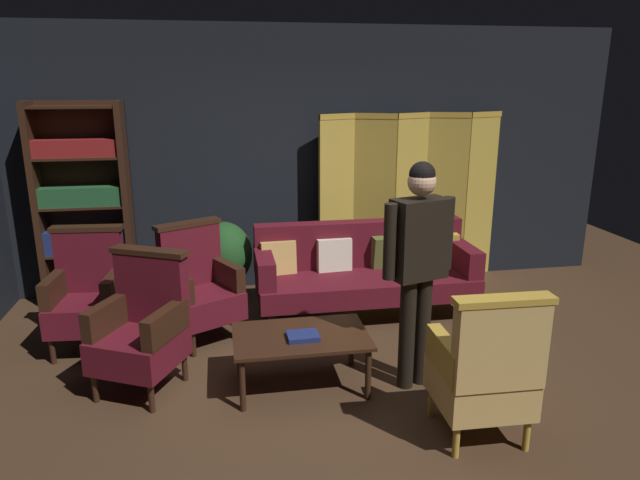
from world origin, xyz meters
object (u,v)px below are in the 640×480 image
object	(u,v)px
armchair_gilt_accent	(485,370)
armchair_wing_right	(87,294)
potted_plant	(224,258)
folding_screen	(410,196)
coffee_table	(301,340)
standing_figure	(418,256)
bookshelf	(84,203)
armchair_wing_far	(142,326)
book_navy_cloth	(303,336)
velvet_couch	(364,268)
armchair_wing_left	(199,286)

from	to	relation	value
armchair_gilt_accent	armchair_wing_right	xyz separation A→B (m)	(-2.74, 1.83, 0.00)
potted_plant	armchair_wing_right	bearing A→B (deg)	-145.63
folding_screen	armchair_gilt_accent	distance (m)	3.09
folding_screen	armchair_wing_right	distance (m)	3.49
coffee_table	standing_figure	distance (m)	1.07
bookshelf	armchair_wing_far	world-z (taller)	bookshelf
coffee_table	armchair_wing_far	world-z (taller)	armchair_wing_far
armchair_wing_right	book_navy_cloth	world-z (taller)	armchair_wing_right
armchair_gilt_accent	book_navy_cloth	size ratio (longest dim) A/B	4.54
bookshelf	potted_plant	world-z (taller)	bookshelf
velvet_couch	standing_figure	xyz separation A→B (m)	(0.03, -1.45, 0.57)
book_navy_cloth	coffee_table	bearing A→B (deg)	95.56
folding_screen	armchair_wing_far	xyz separation A→B (m)	(-2.70, -1.96, -0.50)
folding_screen	coffee_table	distance (m)	2.72
armchair_wing_far	folding_screen	bearing A→B (deg)	36.04
velvet_couch	standing_figure	bearing A→B (deg)	-88.92
armchair_wing_left	potted_plant	distance (m)	0.80
armchair_wing_right	standing_figure	xyz separation A→B (m)	(2.53, -1.09, 0.54)
coffee_table	armchair_wing_right	bearing A→B (deg)	150.11
armchair_wing_left	armchair_wing_right	world-z (taller)	same
armchair_wing_left	armchair_wing_far	bearing A→B (deg)	-115.91
armchair_gilt_accent	armchair_wing_left	size ratio (longest dim) A/B	1.00
standing_figure	book_navy_cloth	size ratio (longest dim) A/B	7.44
armchair_wing_left	armchair_wing_right	xyz separation A→B (m)	(-0.93, -0.03, 0.00)
armchair_gilt_accent	armchair_wing_right	world-z (taller)	same
coffee_table	book_navy_cloth	size ratio (longest dim) A/B	4.37
coffee_table	book_navy_cloth	distance (m)	0.09
velvet_couch	armchair_wing_left	bearing A→B (deg)	-168.04
bookshelf	book_navy_cloth	size ratio (longest dim) A/B	8.96
armchair_wing_left	book_navy_cloth	xyz separation A→B (m)	(0.76, -1.06, -0.05)
armchair_wing_right	folding_screen	bearing A→B (deg)	20.07
coffee_table	standing_figure	world-z (taller)	standing_figure
armchair_wing_right	armchair_wing_far	bearing A→B (deg)	-55.22
velvet_couch	armchair_wing_right	xyz separation A→B (m)	(-2.51, -0.36, 0.03)
folding_screen	velvet_couch	distance (m)	1.23
bookshelf	armchair_gilt_accent	xyz separation A→B (m)	(2.93, -2.92, -0.56)
folding_screen	armchair_wing_right	bearing A→B (deg)	-159.93
coffee_table	armchair_wing_left	bearing A→B (deg)	127.25
armchair_wing_far	potted_plant	distance (m)	1.69
velvet_couch	coffee_table	distance (m)	1.56
bookshelf	standing_figure	bearing A→B (deg)	-38.71
book_navy_cloth	folding_screen	bearing A→B (deg)	55.21
coffee_table	armchair_wing_right	distance (m)	1.95
armchair_gilt_accent	armchair_wing_right	bearing A→B (deg)	146.30
bookshelf	coffee_table	xyz separation A→B (m)	(1.89, -2.07, -0.68)
armchair_gilt_accent	book_navy_cloth	xyz separation A→B (m)	(-1.04, 0.79, -0.05)
velvet_couch	armchair_wing_left	world-z (taller)	armchair_wing_left
armchair_wing_left	book_navy_cloth	distance (m)	1.31
armchair_wing_right	armchair_wing_far	world-z (taller)	same
bookshelf	standing_figure	world-z (taller)	bookshelf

